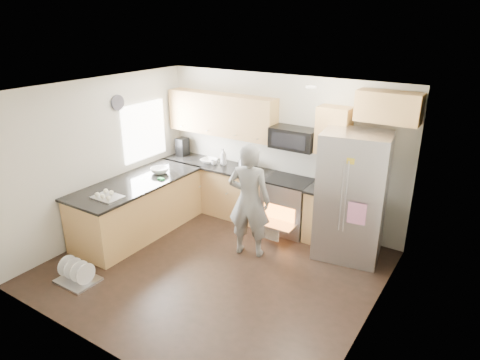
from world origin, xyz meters
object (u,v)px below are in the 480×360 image
Objects in this scene: stove_range at (289,194)px; person at (249,201)px; refrigerator at (351,197)px; dish_rack at (77,276)px.

stove_range is 1.00× the size of person.
refrigerator reaches higher than dish_rack.
dish_rack is (-1.76, -2.99, -0.58)m from stove_range.
refrigerator is 1.52m from person.
refrigerator is 3.53× the size of dish_rack.
person is at bearing 50.66° from dish_rack.
refrigerator is 1.10× the size of person.
person is 3.22× the size of dish_rack.
refrigerator is at bearing -11.92° from stove_range.
person is 2.66m from dish_rack.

